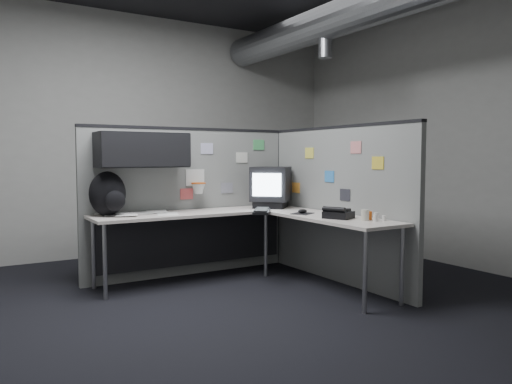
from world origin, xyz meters
TOP-DOWN VIEW (x-y plane):
  - room at (0.56, 0.00)m, footprint 5.62×5.62m
  - partition_back at (-0.25, 1.23)m, footprint 2.44×0.42m
  - partition_right at (1.10, 0.22)m, footprint 0.07×2.23m
  - desk at (0.15, 0.70)m, footprint 2.31×2.11m
  - monitor at (0.75, 0.95)m, footprint 0.58×0.58m
  - keyboard at (0.38, 0.56)m, footprint 0.39×0.46m
  - mouse at (0.68, 0.26)m, footprint 0.27×0.26m
  - phone at (0.74, -0.23)m, footprint 0.30×0.31m
  - bottles at (0.92, -0.52)m, footprint 0.13×0.16m
  - cup at (0.83, -0.49)m, footprint 0.08×0.08m
  - papers at (-0.77, 1.11)m, footprint 0.82×0.68m
  - backpack at (-1.05, 1.08)m, footprint 0.38×0.35m

SIDE VIEW (x-z plane):
  - desk at x=0.15m, z-range 0.25..0.98m
  - papers at x=-0.77m, z-range 0.73..0.75m
  - mouse at x=0.68m, z-range 0.72..0.77m
  - keyboard at x=0.38m, z-range 0.73..0.77m
  - bottles at x=0.92m, z-range 0.72..0.80m
  - phone at x=0.74m, z-range 0.72..0.83m
  - cup at x=0.83m, z-range 0.73..0.83m
  - partition_right at x=1.10m, z-range 0.00..1.63m
  - backpack at x=-1.05m, z-range 0.72..1.16m
  - monitor at x=0.75m, z-range 0.74..1.20m
  - partition_back at x=-0.25m, z-range 0.18..1.81m
  - room at x=0.56m, z-range 0.49..3.71m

